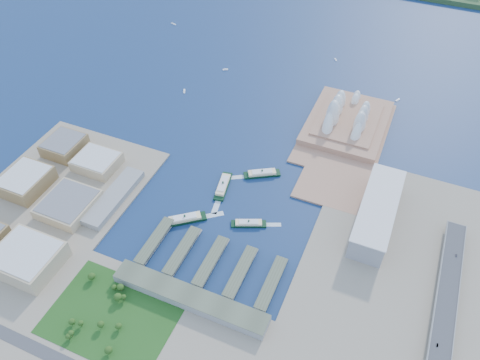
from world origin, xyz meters
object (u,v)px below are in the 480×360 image
at_px(toaster_building, 377,213).
at_px(ferry_d, 249,222).
at_px(ferry_c, 185,218).
at_px(car_c, 456,255).
at_px(opera_house, 349,111).
at_px(ferry_b, 262,172).
at_px(ferry_a, 223,185).
at_px(car_b, 437,345).

relative_size(toaster_building, ferry_d, 3.14).
distance_m(ferry_c, car_c, 364.10).
distance_m(opera_house, ferry_b, 197.27).
height_order(ferry_b, ferry_d, ferry_b).
height_order(ferry_d, car_c, car_c).
relative_size(ferry_b, ferry_c, 0.94).
distance_m(ferry_a, ferry_c, 84.33).
distance_m(opera_house, ferry_c, 342.06).
relative_size(ferry_c, car_b, 14.23).
xyz_separation_m(toaster_building, car_c, (109.00, -27.36, -4.98)).
distance_m(ferry_a, ferry_b, 65.57).
distance_m(opera_house, car_c, 302.60).
distance_m(opera_house, ferry_d, 284.44).
xyz_separation_m(opera_house, toaster_building, (90.00, -200.00, -11.50)).
bearing_deg(ferry_a, ferry_b, 36.85).
relative_size(toaster_building, car_b, 36.47).
bearing_deg(toaster_building, opera_house, 114.23).
bearing_deg(ferry_b, car_c, 48.64).
height_order(opera_house, toaster_building, opera_house).
distance_m(ferry_b, car_c, 295.02).
distance_m(ferry_b, ferry_c, 145.59).
height_order(ferry_b, ferry_c, ferry_c).
relative_size(ferry_d, car_c, 10.69).
xyz_separation_m(ferry_b, ferry_c, (-66.27, -129.63, 0.35)).
bearing_deg(ferry_c, ferry_b, -65.05).
height_order(ferry_c, car_c, car_c).
xyz_separation_m(ferry_c, car_b, (348.08, -59.53, 9.83)).
xyz_separation_m(toaster_building, ferry_d, (-161.33, -73.99, -15.83)).
xyz_separation_m(opera_house, ferry_b, (-90.81, -173.09, -26.63)).
bearing_deg(ferry_b, toaster_building, 50.78).
height_order(ferry_a, ferry_c, ferry_c).
distance_m(ferry_a, car_b, 355.61).
xyz_separation_m(ferry_a, ferry_c, (-21.77, -81.48, 0.08)).
bearing_deg(toaster_building, ferry_c, -157.42).
height_order(ferry_a, ferry_b, ferry_a).
distance_m(car_b, car_c, 135.13).
bearing_deg(opera_house, ferry_d, -104.59).
distance_m(toaster_building, car_c, 112.49).
height_order(opera_house, car_c, opera_house).
xyz_separation_m(opera_house, car_b, (191.00, -362.26, -16.45)).
xyz_separation_m(toaster_building, ferry_c, (-247.08, -102.72, -14.78)).
height_order(toaster_building, ferry_c, toaster_building).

